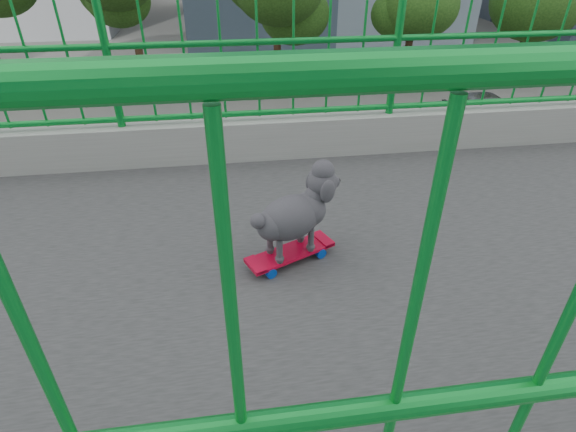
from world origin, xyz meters
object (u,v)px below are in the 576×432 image
(car_5, at_px, (223,315))
(car_6, at_px, (392,226))
(car_2, at_px, (575,164))
(poodle, at_px, (295,212))
(car_4, at_px, (487,107))
(car_7, at_px, (309,181))
(skateboard, at_px, (290,254))

(car_5, distance_m, car_6, 6.15)
(car_2, xyz_separation_m, car_5, (6.40, -13.79, 0.07))
(poodle, xyz_separation_m, car_4, (-18.73, 12.77, -6.52))
(car_2, height_order, car_4, car_4)
(car_4, relative_size, car_7, 0.93)
(car_4, bearing_deg, poodle, 145.71)
(poodle, relative_size, car_7, 0.10)
(car_4, bearing_deg, skateboard, 145.68)
(skateboard, height_order, car_4, skateboard)
(car_4, relative_size, car_5, 0.99)
(car_6, bearing_deg, skateboard, -26.27)
(skateboard, xyz_separation_m, car_5, (-5.94, -0.75, -6.29))
(skateboard, height_order, car_7, skateboard)
(poodle, relative_size, car_6, 0.10)
(skateboard, relative_size, car_6, 0.10)
(poodle, xyz_separation_m, car_5, (-5.93, -0.77, -6.54))
(skateboard, relative_size, poodle, 1.03)
(poodle, bearing_deg, skateboard, -90.00)
(car_6, bearing_deg, car_4, 139.21)
(car_2, bearing_deg, car_5, 114.90)
(car_2, relative_size, car_5, 1.07)
(car_4, xyz_separation_m, car_7, (6.40, -10.33, -0.07))
(poodle, relative_size, car_5, 0.11)
(car_5, xyz_separation_m, car_7, (-6.40, 3.20, -0.05))
(skateboard, distance_m, car_4, 23.54)
(skateboard, bearing_deg, car_5, 162.90)
(car_4, distance_m, car_7, 12.16)
(skateboard, height_order, car_6, skateboard)
(poodle, relative_size, car_4, 0.11)
(car_5, height_order, car_6, car_5)
(car_4, xyz_separation_m, car_5, (12.80, -13.54, -0.02))
(skateboard, bearing_deg, car_2, 109.15)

